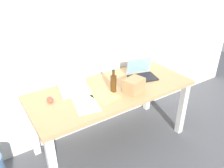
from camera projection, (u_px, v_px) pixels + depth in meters
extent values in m
plane|color=#515459|center=(112.00, 141.00, 2.70)|extent=(8.00, 8.00, 0.00)
cube|color=silver|center=(90.00, 26.00, 2.40)|extent=(5.20, 0.08, 2.60)
cube|color=tan|center=(112.00, 90.00, 2.36)|extent=(1.74, 0.74, 0.04)
cube|color=silver|center=(53.00, 168.00, 1.92)|extent=(0.07, 0.07, 0.70)
cube|color=silver|center=(182.00, 109.00, 2.70)|extent=(0.07, 0.07, 0.70)
cube|color=silver|center=(32.00, 128.00, 2.38)|extent=(0.07, 0.07, 0.70)
cube|color=silver|center=(148.00, 88.00, 3.16)|extent=(0.07, 0.07, 0.70)
cube|color=silver|center=(75.00, 91.00, 2.27)|extent=(0.33, 0.26, 0.02)
cube|color=silver|center=(72.00, 77.00, 2.31)|extent=(0.30, 0.09, 0.20)
cube|color=black|center=(143.00, 78.00, 2.55)|extent=(0.34, 0.28, 0.02)
cube|color=#8CB7EA|center=(139.00, 66.00, 2.60)|extent=(0.30, 0.12, 0.19)
cylinder|color=#47280F|center=(113.00, 84.00, 2.26)|extent=(0.06, 0.06, 0.17)
cylinder|color=#47280F|center=(113.00, 73.00, 2.20)|extent=(0.03, 0.03, 0.06)
cylinder|color=black|center=(113.00, 70.00, 2.19)|extent=(0.03, 0.03, 0.01)
ellipsoid|color=#D84C38|center=(50.00, 100.00, 2.12)|extent=(0.07, 0.11, 0.03)
cube|color=tan|center=(134.00, 85.00, 2.26)|extent=(0.23, 0.19, 0.14)
cube|color=white|center=(86.00, 105.00, 2.07)|extent=(0.26, 0.33, 0.00)
cube|color=#F4E06B|center=(103.00, 95.00, 2.22)|extent=(0.26, 0.33, 0.00)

